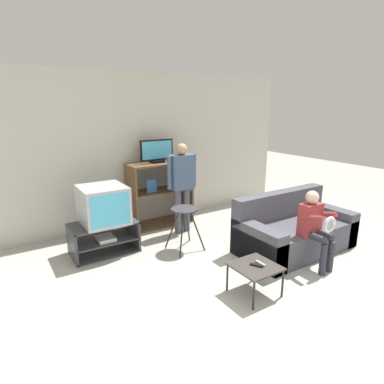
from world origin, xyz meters
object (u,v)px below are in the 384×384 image
at_px(television_main, 103,205).
at_px(television_flat, 157,152).
at_px(couch, 293,231).
at_px(tv_stand, 104,238).
at_px(snack_table, 255,269).
at_px(remote_control_white, 261,263).
at_px(person_standing_adult, 182,180).
at_px(remote_control_black, 256,265).
at_px(folding_stool, 185,215).
at_px(media_shelf, 160,193).
at_px(person_seated_child, 315,224).

xyz_separation_m(television_main, television_flat, (1.16, 0.61, 0.58)).
height_order(television_main, couch, television_main).
bearing_deg(tv_stand, snack_table, -61.16).
height_order(remote_control_white, couch, couch).
height_order(television_main, remote_control_white, television_main).
distance_m(remote_control_white, person_standing_adult, 2.13).
bearing_deg(remote_control_black, couch, -6.17).
bearing_deg(folding_stool, television_main, 151.91).
bearing_deg(folding_stool, person_standing_adult, 62.21).
bearing_deg(snack_table, couch, 23.81).
bearing_deg(media_shelf, snack_table, -93.22).
relative_size(tv_stand, snack_table, 1.91).
height_order(snack_table, person_standing_adult, person_standing_adult).
bearing_deg(remote_control_white, remote_control_black, -175.51).
distance_m(folding_stool, remote_control_white, 1.45).
bearing_deg(media_shelf, couch, -59.40).
height_order(tv_stand, snack_table, tv_stand).
relative_size(television_main, remote_control_black, 4.42).
relative_size(media_shelf, person_standing_adult, 0.75).
height_order(media_shelf, folding_stool, media_shelf).
relative_size(folding_stool, person_seated_child, 0.63).
distance_m(television_flat, person_seated_child, 2.78).
bearing_deg(folding_stool, tv_stand, 153.12).
distance_m(television_flat, couch, 2.55).
bearing_deg(remote_control_black, person_seated_child, -25.71).
xyz_separation_m(tv_stand, television_flat, (1.19, 0.63, 1.08)).
bearing_deg(couch, person_seated_child, -113.99).
bearing_deg(television_flat, remote_control_black, -92.43).
bearing_deg(remote_control_white, tv_stand, 120.63).
bearing_deg(snack_table, television_flat, 87.45).
bearing_deg(tv_stand, remote_control_white, -59.67).
xyz_separation_m(television_main, person_seated_child, (2.14, -1.89, -0.12)).
xyz_separation_m(person_standing_adult, person_seated_child, (0.81, -1.96, -0.30)).
relative_size(folding_stool, snack_table, 1.33).
bearing_deg(folding_stool, snack_table, -88.50).
height_order(television_flat, couch, television_flat).
bearing_deg(remote_control_black, remote_control_white, -26.34).
relative_size(folding_stool, couch, 0.36).
relative_size(television_main, television_flat, 1.06).
bearing_deg(remote_control_black, media_shelf, 56.37).
relative_size(tv_stand, television_flat, 1.53).
bearing_deg(television_flat, person_seated_child, -68.69).
relative_size(media_shelf, person_seated_child, 1.10).
distance_m(folding_stool, snack_table, 1.45).
bearing_deg(television_flat, television_main, -152.24).
height_order(television_flat, remote_control_black, television_flat).
height_order(television_main, media_shelf, media_shelf).
distance_m(television_main, snack_table, 2.27).
height_order(tv_stand, television_main, television_main).
relative_size(remote_control_white, person_standing_adult, 0.10).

